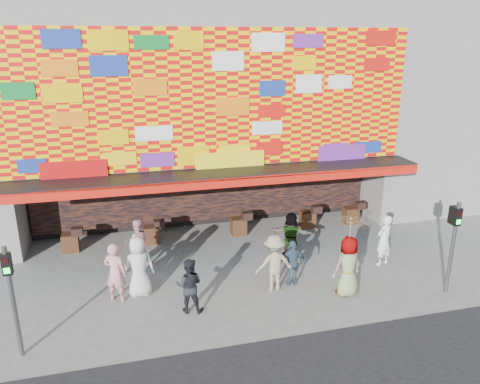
{
  "coord_description": "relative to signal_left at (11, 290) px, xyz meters",
  "views": [
    {
      "loc": [
        -3.34,
        -12.51,
        7.61
      ],
      "look_at": [
        0.39,
        2.0,
        2.69
      ],
      "focal_mm": 35.0,
      "sensor_mm": 36.0,
      "label": 1
    }
  ],
  "objects": [
    {
      "name": "parasol",
      "position": [
        9.29,
        0.67,
        0.29
      ],
      "size": [
        1.29,
        1.3,
        1.85
      ],
      "color": "beige",
      "rests_on": "ground"
    },
    {
      "name": "ped_b",
      "position": [
        2.36,
        2.08,
        -0.92
      ],
      "size": [
        0.82,
        0.72,
        1.89
      ],
      "primitive_type": "imported",
      "rotation": [
        0.0,
        0.0,
        2.67
      ],
      "color": "#D28890",
      "rests_on": "ground"
    },
    {
      "name": "ped_h",
      "position": [
        11.47,
        2.25,
        -0.94
      ],
      "size": [
        0.78,
        0.64,
        1.84
      ],
      "primitive_type": "imported",
      "rotation": [
        0.0,
        0.0,
        3.49
      ],
      "color": "white",
      "rests_on": "ground"
    },
    {
      "name": "neighbor_right",
      "position": [
        19.2,
        9.5,
        4.14
      ],
      "size": [
        11.0,
        8.0,
        12.0
      ],
      "primitive_type": "cube",
      "color": "gray",
      "rests_on": "ground"
    },
    {
      "name": "signal_right",
      "position": [
        12.4,
        0.0,
        0.0
      ],
      "size": [
        0.22,
        0.2,
        3.0
      ],
      "color": "#59595B",
      "rests_on": "ground"
    },
    {
      "name": "ped_c",
      "position": [
        4.42,
        0.96,
        -1.03
      ],
      "size": [
        0.95,
        0.84,
        1.66
      ],
      "primitive_type": "imported",
      "rotation": [
        0.0,
        0.0,
        2.84
      ],
      "color": "black",
      "rests_on": "ground"
    },
    {
      "name": "ped_e",
      "position": [
        7.86,
        1.66,
        -1.09
      ],
      "size": [
        0.91,
        0.39,
        1.55
      ],
      "primitive_type": "imported",
      "rotation": [
        0.0,
        0.0,
        3.13
      ],
      "color": "#3A5366",
      "rests_on": "ground"
    },
    {
      "name": "signal_left",
      "position": [
        0.0,
        0.0,
        0.0
      ],
      "size": [
        0.22,
        0.2,
        3.0
      ],
      "color": "#59595B",
      "rests_on": "ground"
    },
    {
      "name": "ped_g",
      "position": [
        9.29,
        0.67,
        -0.89
      ],
      "size": [
        1.03,
        0.75,
        1.94
      ],
      "primitive_type": "imported",
      "rotation": [
        0.0,
        0.0,
        3.29
      ],
      "color": "gray",
      "rests_on": "ground"
    },
    {
      "name": "ped_i",
      "position": [
        3.12,
        4.28,
        -0.99
      ],
      "size": [
        0.85,
        0.66,
        1.73
      ],
      "primitive_type": "imported",
      "rotation": [
        0.0,
        0.0,
        3.13
      ],
      "color": "pink",
      "rests_on": "ground"
    },
    {
      "name": "ped_f",
      "position": [
        8.54,
        3.67,
        -1.01
      ],
      "size": [
        1.63,
        1.13,
        1.69
      ],
      "primitive_type": "imported",
      "rotation": [
        0.0,
        0.0,
        2.69
      ],
      "color": "gray",
      "rests_on": "ground"
    },
    {
      "name": "shop_building",
      "position": [
        6.2,
        9.68,
        3.37
      ],
      "size": [
        15.2,
        9.4,
        10.0
      ],
      "color": "gray",
      "rests_on": "ground"
    },
    {
      "name": "ground",
      "position": [
        6.2,
        1.5,
        -1.86
      ],
      "size": [
        90.0,
        90.0,
        0.0
      ],
      "primitive_type": "plane",
      "color": "slate",
      "rests_on": "ground"
    },
    {
      "name": "ped_a",
      "position": [
        3.06,
        2.25,
        -0.89
      ],
      "size": [
        0.98,
        0.67,
        1.94
      ],
      "primitive_type": "imported",
      "rotation": [
        0.0,
        0.0,
        3.2
      ],
      "color": "silver",
      "rests_on": "ground"
    },
    {
      "name": "ped_d",
      "position": [
        7.18,
        1.5,
        -0.93
      ],
      "size": [
        1.22,
        0.72,
        1.86
      ],
      "primitive_type": "imported",
      "rotation": [
        0.0,
        0.0,
        3.17
      ],
      "color": "gray",
      "rests_on": "ground"
    }
  ]
}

